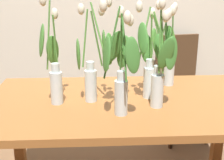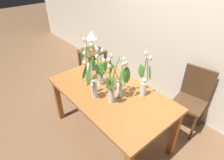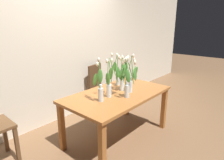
{
  "view_description": "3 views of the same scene",
  "coord_description": "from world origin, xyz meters",
  "px_view_note": "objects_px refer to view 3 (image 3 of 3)",
  "views": [
    {
      "loc": [
        -0.17,
        -1.65,
        1.39
      ],
      "look_at": [
        -0.09,
        -0.08,
        0.88
      ],
      "focal_mm": 49.5,
      "sensor_mm": 36.0,
      "label": 1
    },
    {
      "loc": [
        1.43,
        -1.19,
        2.16
      ],
      "look_at": [
        0.01,
        0.02,
        0.91
      ],
      "focal_mm": 30.4,
      "sensor_mm": 36.0,
      "label": 2
    },
    {
      "loc": [
        -2.07,
        -1.7,
        1.73
      ],
      "look_at": [
        -0.06,
        0.06,
        0.94
      ],
      "focal_mm": 31.06,
      "sensor_mm": 36.0,
      "label": 3
    }
  ],
  "objects_px": {
    "tulip_vase_1": "(117,75)",
    "dining_chair": "(99,84)",
    "tulip_vase_2": "(110,83)",
    "tulip_vase_0": "(127,81)",
    "tulip_vase_5": "(100,88)",
    "tulip_vase_4": "(131,79)",
    "dining_table": "(118,99)",
    "tulip_vase_3": "(123,75)"
  },
  "relations": [
    {
      "from": "tulip_vase_3",
      "to": "tulip_vase_5",
      "type": "xyz_separation_m",
      "value": [
        -0.55,
        -0.06,
        -0.05
      ]
    },
    {
      "from": "tulip_vase_2",
      "to": "dining_table",
      "type": "bearing_deg",
      "value": 4.64
    },
    {
      "from": "tulip_vase_3",
      "to": "dining_chair",
      "type": "bearing_deg",
      "value": 65.24
    },
    {
      "from": "dining_table",
      "to": "tulip_vase_3",
      "type": "relative_size",
      "value": 2.88
    },
    {
      "from": "dining_table",
      "to": "tulip_vase_2",
      "type": "distance_m",
      "value": 0.35
    },
    {
      "from": "tulip_vase_2",
      "to": "tulip_vase_5",
      "type": "relative_size",
      "value": 1.0
    },
    {
      "from": "tulip_vase_1",
      "to": "tulip_vase_2",
      "type": "bearing_deg",
      "value": -149.12
    },
    {
      "from": "tulip_vase_1",
      "to": "tulip_vase_3",
      "type": "distance_m",
      "value": 0.28
    },
    {
      "from": "tulip_vase_1",
      "to": "dining_chair",
      "type": "relative_size",
      "value": 0.58
    },
    {
      "from": "dining_table",
      "to": "tulip_vase_5",
      "type": "xyz_separation_m",
      "value": [
        -0.4,
        -0.03,
        0.28
      ]
    },
    {
      "from": "tulip_vase_4",
      "to": "dining_chair",
      "type": "relative_size",
      "value": 0.62
    },
    {
      "from": "tulip_vase_0",
      "to": "dining_chair",
      "type": "xyz_separation_m",
      "value": [
        0.64,
        1.18,
        -0.45
      ]
    },
    {
      "from": "tulip_vase_0",
      "to": "tulip_vase_3",
      "type": "bearing_deg",
      "value": 48.35
    },
    {
      "from": "tulip_vase_2",
      "to": "dining_chair",
      "type": "relative_size",
      "value": 0.63
    },
    {
      "from": "dining_table",
      "to": "tulip_vase_1",
      "type": "relative_size",
      "value": 2.98
    },
    {
      "from": "tulip_vase_0",
      "to": "tulip_vase_1",
      "type": "distance_m",
      "value": 0.58
    },
    {
      "from": "tulip_vase_0",
      "to": "tulip_vase_5",
      "type": "height_order",
      "value": "tulip_vase_5"
    },
    {
      "from": "dining_chair",
      "to": "tulip_vase_0",
      "type": "bearing_deg",
      "value": -118.54
    },
    {
      "from": "dining_table",
      "to": "tulip_vase_0",
      "type": "xyz_separation_m",
      "value": [
        -0.05,
        -0.2,
        0.32
      ]
    },
    {
      "from": "dining_table",
      "to": "tulip_vase_0",
      "type": "height_order",
      "value": "tulip_vase_0"
    },
    {
      "from": "tulip_vase_0",
      "to": "tulip_vase_4",
      "type": "xyz_separation_m",
      "value": [
        0.22,
        0.09,
        -0.03
      ]
    },
    {
      "from": "dining_table",
      "to": "tulip_vase_3",
      "type": "bearing_deg",
      "value": 11.33
    },
    {
      "from": "tulip_vase_1",
      "to": "dining_chair",
      "type": "distance_m",
      "value": 0.86
    },
    {
      "from": "tulip_vase_5",
      "to": "dining_table",
      "type": "bearing_deg",
      "value": 3.91
    },
    {
      "from": "tulip_vase_4",
      "to": "dining_chair",
      "type": "distance_m",
      "value": 1.24
    },
    {
      "from": "tulip_vase_3",
      "to": "dining_chair",
      "type": "relative_size",
      "value": 0.6
    },
    {
      "from": "tulip_vase_0",
      "to": "tulip_vase_4",
      "type": "distance_m",
      "value": 0.24
    },
    {
      "from": "tulip_vase_1",
      "to": "tulip_vase_2",
      "type": "relative_size",
      "value": 0.92
    },
    {
      "from": "tulip_vase_0",
      "to": "tulip_vase_3",
      "type": "xyz_separation_m",
      "value": [
        0.2,
        0.23,
        0.0
      ]
    },
    {
      "from": "dining_chair",
      "to": "tulip_vase_4",
      "type": "bearing_deg",
      "value": -111.13
    },
    {
      "from": "tulip_vase_4",
      "to": "tulip_vase_0",
      "type": "bearing_deg",
      "value": -158.53
    },
    {
      "from": "tulip_vase_3",
      "to": "tulip_vase_5",
      "type": "relative_size",
      "value": 0.94
    },
    {
      "from": "dining_table",
      "to": "tulip_vase_4",
      "type": "bearing_deg",
      "value": -33.59
    },
    {
      "from": "tulip_vase_1",
      "to": "tulip_vase_4",
      "type": "distance_m",
      "value": 0.4
    },
    {
      "from": "tulip_vase_4",
      "to": "dining_table",
      "type": "bearing_deg",
      "value": 146.41
    },
    {
      "from": "tulip_vase_5",
      "to": "tulip_vase_1",
      "type": "bearing_deg",
      "value": 23.27
    },
    {
      "from": "dining_table",
      "to": "dining_chair",
      "type": "distance_m",
      "value": 1.15
    },
    {
      "from": "tulip_vase_1",
      "to": "tulip_vase_2",
      "type": "xyz_separation_m",
      "value": [
        -0.48,
        -0.29,
        0.03
      ]
    },
    {
      "from": "tulip_vase_3",
      "to": "tulip_vase_4",
      "type": "relative_size",
      "value": 0.96
    },
    {
      "from": "tulip_vase_0",
      "to": "tulip_vase_1",
      "type": "relative_size",
      "value": 1.07
    },
    {
      "from": "tulip_vase_0",
      "to": "tulip_vase_1",
      "type": "xyz_separation_m",
      "value": [
        0.34,
        0.47,
        -0.06
      ]
    },
    {
      "from": "tulip_vase_3",
      "to": "tulip_vase_4",
      "type": "distance_m",
      "value": 0.14
    }
  ]
}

